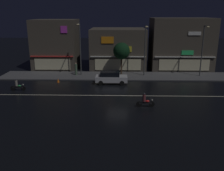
% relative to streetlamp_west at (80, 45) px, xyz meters
% --- Properties ---
extents(ground_plane, '(140.00, 140.00, 0.00)m').
position_rel_streetlamp_west_xyz_m(ground_plane, '(5.65, -9.30, -4.68)').
color(ground_plane, black).
extents(lane_divider_stripe, '(33.67, 0.16, 0.01)m').
position_rel_streetlamp_west_xyz_m(lane_divider_stripe, '(5.65, -9.30, -4.67)').
color(lane_divider_stripe, beige).
rests_on(lane_divider_stripe, ground).
extents(sidewalk_far, '(35.44, 5.11, 0.14)m').
position_rel_streetlamp_west_xyz_m(sidewalk_far, '(5.65, -0.13, -4.61)').
color(sidewalk_far, '#4C4C4F').
rests_on(sidewalk_far, ground).
extents(storefront_left_block, '(9.27, 8.05, 6.76)m').
position_rel_streetlamp_west_xyz_m(storefront_left_block, '(5.65, 6.37, -1.30)').
color(storefront_left_block, '#4C443A').
rests_on(storefront_left_block, ground).
extents(storefront_center_block, '(10.05, 6.98, 8.54)m').
position_rel_streetlamp_west_xyz_m(storefront_center_block, '(16.28, 5.83, -0.41)').
color(storefront_center_block, '#4C443A').
rests_on(storefront_center_block, ground).
extents(storefront_right_block, '(7.26, 6.88, 8.27)m').
position_rel_streetlamp_west_xyz_m(storefront_right_block, '(-4.98, 5.79, -0.55)').
color(storefront_right_block, '#4C443A').
rests_on(storefront_right_block, ground).
extents(streetlamp_west, '(0.44, 1.64, 7.77)m').
position_rel_streetlamp_west_xyz_m(streetlamp_west, '(0.00, 0.00, 0.00)').
color(streetlamp_west, '#47494C').
rests_on(streetlamp_west, sidewalk_far).
extents(streetlamp_mid, '(0.44, 1.64, 7.49)m').
position_rel_streetlamp_west_xyz_m(streetlamp_mid, '(9.65, -0.13, -0.15)').
color(streetlamp_mid, '#47494C').
rests_on(streetlamp_mid, sidewalk_far).
extents(streetlamp_east, '(0.44, 1.64, 7.49)m').
position_rel_streetlamp_west_xyz_m(streetlamp_east, '(18.04, -0.32, -0.14)').
color(streetlamp_east, '#47494C').
rests_on(streetlamp_east, sidewalk_far).
extents(pedestrian_on_sidewalk, '(0.36, 0.36, 1.88)m').
position_rel_streetlamp_west_xyz_m(pedestrian_on_sidewalk, '(-0.76, 0.10, -3.67)').
color(pedestrian_on_sidewalk, '#4C664C').
rests_on(pedestrian_on_sidewalk, sidewalk_far).
extents(street_tree, '(2.54, 2.54, 4.91)m').
position_rel_streetlamp_west_xyz_m(street_tree, '(6.20, 0.66, -0.92)').
color(street_tree, '#473323').
rests_on(street_tree, sidewalk_far).
extents(parked_car_near_kerb, '(4.30, 1.98, 1.67)m').
position_rel_streetlamp_west_xyz_m(parked_car_near_kerb, '(4.75, -4.16, -3.81)').
color(parked_car_near_kerb, silver).
rests_on(parked_car_near_kerb, ground).
extents(motorcycle_lead, '(1.90, 0.60, 1.52)m').
position_rel_streetlamp_west_xyz_m(motorcycle_lead, '(8.48, -12.84, -4.05)').
color(motorcycle_lead, black).
rests_on(motorcycle_lead, ground).
extents(motorcycle_following, '(1.90, 0.60, 1.52)m').
position_rel_streetlamp_west_xyz_m(motorcycle_following, '(-6.78, -7.68, -4.05)').
color(motorcycle_following, black).
rests_on(motorcycle_following, ground).
extents(traffic_cone, '(0.36, 0.36, 0.55)m').
position_rel_streetlamp_west_xyz_m(traffic_cone, '(-2.66, -3.69, -4.40)').
color(traffic_cone, orange).
rests_on(traffic_cone, ground).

